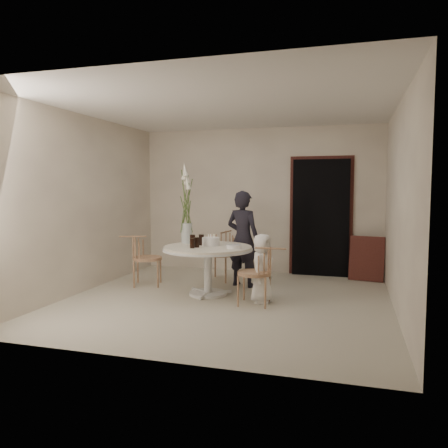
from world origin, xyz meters
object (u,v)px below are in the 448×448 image
(chair_right, at_px, (262,267))
(flower_vase, at_px, (187,210))
(chair_far, at_px, (223,248))
(boy, at_px, (262,268))
(birthday_cake, at_px, (211,242))
(chair_left, at_px, (140,253))
(table, at_px, (208,254))
(girl, at_px, (243,239))

(chair_right, xyz_separation_m, flower_vase, (-1.32, 0.59, 0.73))
(chair_far, xyz_separation_m, chair_right, (0.99, -1.48, -0.02))
(chair_right, distance_m, boy, 0.14)
(boy, bearing_deg, birthday_cake, 80.34)
(chair_right, relative_size, chair_left, 0.97)
(flower_vase, bearing_deg, birthday_cake, -22.52)
(chair_far, bearing_deg, chair_right, -47.20)
(birthday_cake, xyz_separation_m, flower_vase, (-0.46, 0.19, 0.46))
(chair_left, height_order, flower_vase, flower_vase)
(chair_right, bearing_deg, boy, -166.83)
(table, distance_m, chair_right, 0.95)
(table, height_order, boy, boy)
(birthday_cake, bearing_deg, girl, 61.98)
(chair_right, height_order, boy, boy)
(boy, height_order, flower_vase, flower_vase)
(chair_right, xyz_separation_m, girl, (-0.53, 1.04, 0.26))
(chair_right, xyz_separation_m, chair_left, (-2.15, 0.61, 0.02))
(chair_right, height_order, birthday_cake, birthday_cake)
(girl, bearing_deg, flower_vase, 44.54)
(table, bearing_deg, chair_far, 95.11)
(girl, bearing_deg, birthday_cake, 77.17)
(chair_right, bearing_deg, chair_far, -147.45)
(girl, bearing_deg, chair_right, 132.29)
(chair_far, distance_m, birthday_cake, 1.12)
(girl, height_order, birthday_cake, girl)
(table, xyz_separation_m, chair_far, (-0.10, 1.15, -0.08))
(chair_far, height_order, flower_vase, flower_vase)
(chair_far, bearing_deg, chair_left, -134.12)
(girl, height_order, flower_vase, flower_vase)
(table, bearing_deg, birthday_cake, 73.39)
(boy, bearing_deg, chair_far, 43.75)
(birthday_cake, bearing_deg, boy, -18.02)
(birthday_cake, height_order, flower_vase, flower_vase)
(birthday_cake, bearing_deg, chair_far, 96.58)
(girl, distance_m, boy, 1.08)
(chair_far, relative_size, chair_right, 1.04)
(table, relative_size, chair_right, 1.66)
(chair_left, height_order, boy, boy)
(table, xyz_separation_m, chair_left, (-1.26, 0.28, -0.08))
(girl, relative_size, flower_vase, 1.24)
(chair_left, relative_size, boy, 0.86)
(birthday_cake, bearing_deg, table, -106.61)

